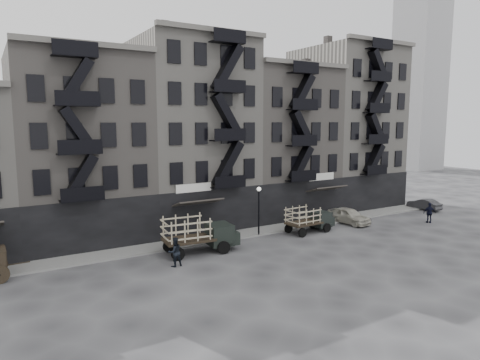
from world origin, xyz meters
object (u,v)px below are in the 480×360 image
stake_truck_west (199,232)px  car_east (349,216)px  pedestrian_mid (175,252)px  car_far (424,204)px  stake_truck_east (309,217)px  policeman (430,213)px

stake_truck_west → car_east: bearing=8.7°
pedestrian_mid → car_far: bearing=-176.7°
stake_truck_east → car_far: bearing=-0.3°
stake_truck_east → pedestrian_mid: size_ratio=2.39×
stake_truck_east → car_east: bearing=3.0°
car_far → pedestrian_mid: 31.34m
stake_truck_west → policeman: stake_truck_west is taller
stake_truck_east → car_far: 17.50m
car_far → pedestrian_mid: size_ratio=1.85×
pedestrian_mid → policeman: (26.05, -0.96, -0.02)m
pedestrian_mid → stake_truck_west: bearing=-147.8°
car_east → pedestrian_mid: size_ratio=2.22×
stake_truck_east → car_far: (17.46, 1.02, -0.74)m
car_east → policeman: size_ratio=2.27×
car_far → pedestrian_mid: pedestrian_mid is taller
car_far → pedestrian_mid: bearing=5.8°
stake_truck_east → pedestrian_mid: 13.90m
stake_truck_west → stake_truck_east: (10.99, 0.37, -0.27)m
policeman → car_east: bearing=3.0°
stake_truck_west → car_east: size_ratio=1.30×
stake_truck_west → car_far: size_ratio=1.56×
stake_truck_west → policeman: 23.52m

